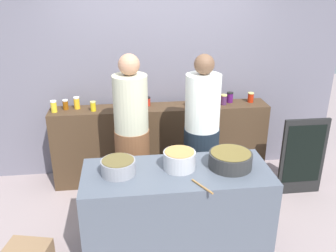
% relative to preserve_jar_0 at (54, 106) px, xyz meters
% --- Properties ---
extents(ground, '(12.00, 12.00, 0.00)m').
position_rel_preserve_jar_0_xyz_m(ground, '(1.27, -1.07, -1.07)').
color(ground, gray).
extents(storefront_wall, '(4.80, 0.12, 3.00)m').
position_rel_preserve_jar_0_xyz_m(storefront_wall, '(1.27, 0.38, 0.43)').
color(storefront_wall, slate).
rests_on(storefront_wall, ground).
extents(display_shelf, '(2.70, 0.36, 1.00)m').
position_rel_preserve_jar_0_xyz_m(display_shelf, '(1.27, 0.03, -0.57)').
color(display_shelf, '#44311F').
rests_on(display_shelf, ground).
extents(prep_table, '(1.70, 0.70, 0.88)m').
position_rel_preserve_jar_0_xyz_m(prep_table, '(1.27, -1.37, -0.63)').
color(prep_table, '#4F5764').
rests_on(prep_table, ground).
extents(preserve_jar_0, '(0.07, 0.07, 0.14)m').
position_rel_preserve_jar_0_xyz_m(preserve_jar_0, '(0.00, 0.00, 0.00)').
color(preserve_jar_0, yellow).
rests_on(preserve_jar_0, display_shelf).
extents(preserve_jar_1, '(0.07, 0.07, 0.12)m').
position_rel_preserve_jar_0_xyz_m(preserve_jar_1, '(0.12, 0.08, -0.01)').
color(preserve_jar_1, '#83430B').
rests_on(preserve_jar_1, display_shelf).
extents(preserve_jar_2, '(0.07, 0.07, 0.15)m').
position_rel_preserve_jar_0_xyz_m(preserve_jar_2, '(0.26, 0.09, 0.00)').
color(preserve_jar_2, gold).
rests_on(preserve_jar_2, display_shelf).
extents(preserve_jar_3, '(0.07, 0.07, 0.12)m').
position_rel_preserve_jar_0_xyz_m(preserve_jar_3, '(0.46, -0.02, -0.01)').
color(preserve_jar_3, gold).
rests_on(preserve_jar_3, display_shelf).
extents(preserve_jar_4, '(0.07, 0.07, 0.12)m').
position_rel_preserve_jar_0_xyz_m(preserve_jar_4, '(0.77, 0.00, -0.01)').
color(preserve_jar_4, '#DA600D').
rests_on(preserve_jar_4, display_shelf).
extents(preserve_jar_5, '(0.09, 0.09, 0.10)m').
position_rel_preserve_jar_0_xyz_m(preserve_jar_5, '(0.94, -0.03, -0.02)').
color(preserve_jar_5, '#923F1B').
rests_on(preserve_jar_5, display_shelf).
extents(preserve_jar_6, '(0.07, 0.07, 0.11)m').
position_rel_preserve_jar_0_xyz_m(preserve_jar_6, '(1.12, 0.09, -0.01)').
color(preserve_jar_6, '#AC2618').
rests_on(preserve_jar_6, display_shelf).
extents(preserve_jar_7, '(0.09, 0.09, 0.14)m').
position_rel_preserve_jar_0_xyz_m(preserve_jar_7, '(1.65, -0.03, 0.00)').
color(preserve_jar_7, '#D46112').
rests_on(preserve_jar_7, display_shelf).
extents(preserve_jar_8, '(0.09, 0.09, 0.14)m').
position_rel_preserve_jar_0_xyz_m(preserve_jar_8, '(1.78, 0.05, -0.00)').
color(preserve_jar_8, '#431348').
rests_on(preserve_jar_8, display_shelf).
extents(preserve_jar_9, '(0.08, 0.08, 0.11)m').
position_rel_preserve_jar_0_xyz_m(preserve_jar_9, '(1.96, 0.06, -0.01)').
color(preserve_jar_9, '#B73813').
rests_on(preserve_jar_9, display_shelf).
extents(preserve_jar_10, '(0.08, 0.08, 0.13)m').
position_rel_preserve_jar_0_xyz_m(preserve_jar_10, '(2.06, 0.02, -0.01)').
color(preserve_jar_10, '#4B274E').
rests_on(preserve_jar_10, display_shelf).
extents(preserve_jar_11, '(0.08, 0.08, 0.13)m').
position_rel_preserve_jar_0_xyz_m(preserve_jar_11, '(2.16, 0.09, -0.00)').
color(preserve_jar_11, '#4F155D').
rests_on(preserve_jar_11, display_shelf).
extents(preserve_jar_12, '(0.08, 0.08, 0.12)m').
position_rel_preserve_jar_0_xyz_m(preserve_jar_12, '(2.43, 0.06, -0.01)').
color(preserve_jar_12, '#B1230C').
rests_on(preserve_jar_12, display_shelf).
extents(cooking_pot_left, '(0.31, 0.31, 0.14)m').
position_rel_preserve_jar_0_xyz_m(cooking_pot_left, '(0.75, -1.34, -0.13)').
color(cooking_pot_left, gray).
rests_on(cooking_pot_left, prep_table).
extents(cooking_pot_center, '(0.29, 0.29, 0.17)m').
position_rel_preserve_jar_0_xyz_m(cooking_pot_center, '(1.30, -1.32, -0.11)').
color(cooking_pot_center, '#B7B7BC').
rests_on(cooking_pot_center, prep_table).
extents(cooking_pot_right, '(0.40, 0.40, 0.15)m').
position_rel_preserve_jar_0_xyz_m(cooking_pot_right, '(1.76, -1.35, -0.12)').
color(cooking_pot_right, '#2D2D2D').
rests_on(cooking_pot_right, prep_table).
extents(wooden_spoon, '(0.14, 0.24, 0.02)m').
position_rel_preserve_jar_0_xyz_m(wooden_spoon, '(1.44, -1.66, -0.18)').
color(wooden_spoon, '#9E703D').
rests_on(wooden_spoon, prep_table).
extents(cook_with_tongs, '(0.38, 0.38, 1.79)m').
position_rel_preserve_jar_0_xyz_m(cook_with_tongs, '(0.89, -0.61, -0.26)').
color(cook_with_tongs, brown).
rests_on(cook_with_tongs, ground).
extents(cook_in_cap, '(0.39, 0.39, 1.78)m').
position_rel_preserve_jar_0_xyz_m(cook_in_cap, '(1.65, -0.65, -0.27)').
color(cook_in_cap, '#18212C').
rests_on(cook_in_cap, ground).
extents(chalkboard_sign, '(0.55, 0.05, 0.98)m').
position_rel_preserve_jar_0_xyz_m(chalkboard_sign, '(2.92, -0.54, -0.58)').
color(chalkboard_sign, black).
rests_on(chalkboard_sign, ground).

